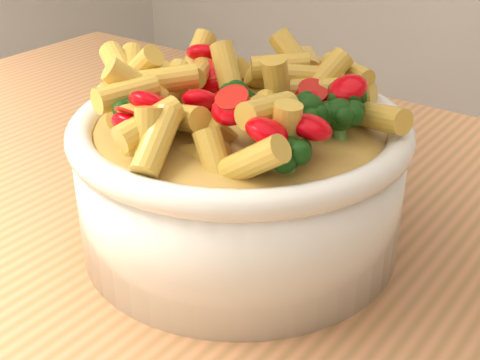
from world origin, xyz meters
The scene contains 2 objects.
serving_bowl centered at (-0.05, 0.04, 0.95)m, with size 0.25×0.25×0.11m.
pasta_salad centered at (-0.05, 0.04, 1.02)m, with size 0.20×0.20×0.04m.
Camera 1 is at (0.21, -0.32, 1.18)m, focal length 50.00 mm.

